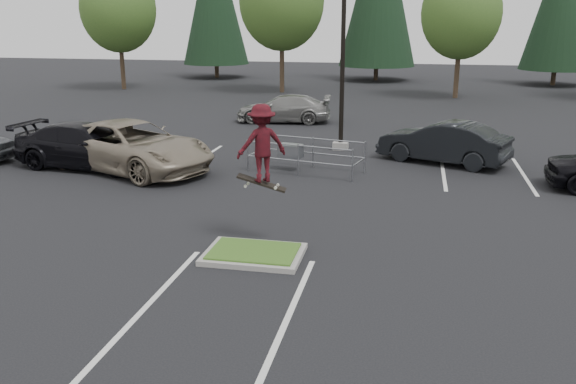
% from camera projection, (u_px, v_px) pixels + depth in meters
% --- Properties ---
extents(ground, '(120.00, 120.00, 0.00)m').
position_uv_depth(ground, '(254.00, 257.00, 13.84)').
color(ground, black).
rests_on(ground, ground).
extents(grass_median, '(2.20, 1.60, 0.16)m').
position_uv_depth(grass_median, '(254.00, 254.00, 13.82)').
color(grass_median, gray).
rests_on(grass_median, ground).
extents(stall_lines, '(22.62, 17.60, 0.01)m').
position_uv_depth(stall_lines, '(261.00, 184.00, 19.77)').
color(stall_lines, silver).
rests_on(stall_lines, ground).
extents(light_pole, '(0.70, 0.60, 10.12)m').
position_uv_depth(light_pole, '(343.00, 35.00, 23.76)').
color(light_pole, gray).
rests_on(light_pole, ground).
extents(decid_a, '(5.44, 5.44, 8.91)m').
position_uv_depth(decid_a, '(118.00, 11.00, 44.05)').
color(decid_a, '#38281C').
rests_on(decid_a, ground).
extents(decid_b, '(5.89, 5.89, 9.64)m').
position_uv_depth(decid_b, '(282.00, 4.00, 42.04)').
color(decid_b, '#38281C').
rests_on(decid_b, ground).
extents(decid_c, '(5.12, 5.12, 8.38)m').
position_uv_depth(decid_c, '(461.00, 16.00, 39.26)').
color(decid_c, '#38281C').
rests_on(decid_c, ground).
extents(cart_corral, '(4.12, 2.20, 1.11)m').
position_uv_depth(cart_corral, '(294.00, 151.00, 21.39)').
color(cart_corral, gray).
rests_on(cart_corral, ground).
extents(skateboarder, '(1.36, 1.20, 2.07)m').
position_uv_depth(skateboarder, '(261.00, 144.00, 14.12)').
color(skateboarder, black).
rests_on(skateboarder, ground).
extents(car_l_tan, '(6.88, 5.02, 1.74)m').
position_uv_depth(car_l_tan, '(130.00, 146.00, 21.42)').
color(car_l_tan, gray).
rests_on(car_l_tan, ground).
extents(car_l_black, '(5.66, 2.78, 1.58)m').
position_uv_depth(car_l_black, '(87.00, 146.00, 21.77)').
color(car_l_black, black).
rests_on(car_l_black, ground).
extents(car_r_charc, '(4.99, 3.36, 1.56)m').
position_uv_depth(car_r_charc, '(443.00, 142.00, 22.48)').
color(car_r_charc, black).
rests_on(car_r_charc, ground).
extents(car_far_silver, '(4.98, 2.44, 1.39)m').
position_uv_depth(car_far_silver, '(284.00, 109.00, 31.19)').
color(car_far_silver, gray).
rests_on(car_far_silver, ground).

